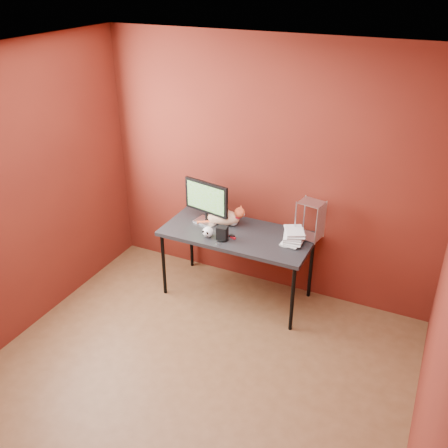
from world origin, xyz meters
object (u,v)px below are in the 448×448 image
at_px(monitor, 206,200).
at_px(skull_mug, 208,232).
at_px(speaker, 222,234).
at_px(book_stack, 289,174).
at_px(desk, 237,237).
at_px(cat, 224,217).

height_order(monitor, skull_mug, monitor).
xyz_separation_m(speaker, book_stack, (0.56, 0.24, 0.63)).
height_order(desk, cat, cat).
bearing_deg(desk, cat, 150.89).
bearing_deg(book_stack, skull_mug, -160.45).
xyz_separation_m(cat, speaker, (0.12, -0.30, -0.01)).
bearing_deg(cat, book_stack, -11.69).
distance_m(skull_mug, speaker, 0.15).
distance_m(monitor, book_stack, 0.97).
bearing_deg(skull_mug, desk, 48.92).
bearing_deg(monitor, speaker, -29.74).
bearing_deg(skull_mug, monitor, 125.96).
bearing_deg(speaker, cat, 105.97).
xyz_separation_m(desk, cat, (-0.20, 0.11, 0.13)).
distance_m(desk, cat, 0.26).
height_order(monitor, book_stack, book_stack).
xyz_separation_m(monitor, skull_mug, (0.15, -0.27, -0.20)).
xyz_separation_m(desk, monitor, (-0.38, 0.07, 0.30)).
xyz_separation_m(skull_mug, book_stack, (0.71, 0.25, 0.64)).
bearing_deg(desk, speaker, -111.03).
xyz_separation_m(skull_mug, speaker, (0.15, 0.01, 0.01)).
relative_size(monitor, speaker, 3.67).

